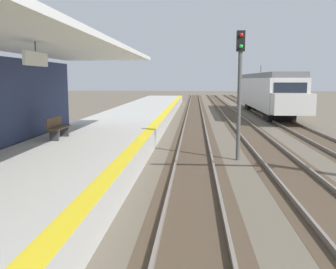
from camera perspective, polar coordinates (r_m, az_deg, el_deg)
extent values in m
cube|color=#B7B5AD|center=(17.43, -10.61, -1.23)|extent=(5.00, 80.00, 0.90)
cube|color=yellow|center=(16.93, -3.26, 0.17)|extent=(0.50, 80.00, 0.01)
cube|color=white|center=(10.47, -19.33, 10.72)|extent=(0.08, 1.40, 0.36)
cylinder|color=#333333|center=(10.49, -19.42, 12.44)|extent=(0.03, 0.03, 0.27)
cube|color=#4C3D2D|center=(20.88, 4.02, -0.78)|extent=(2.34, 120.00, 0.01)
cube|color=slate|center=(20.88, 2.05, -0.55)|extent=(0.08, 120.00, 0.15)
cube|color=slate|center=(20.88, 6.00, -0.59)|extent=(0.08, 120.00, 0.15)
cube|color=#4C3D2D|center=(21.16, 13.27, -0.87)|extent=(2.34, 120.00, 0.01)
cube|color=slate|center=(21.04, 11.34, -0.64)|extent=(0.08, 120.00, 0.15)
cube|color=slate|center=(21.27, 15.19, -0.67)|extent=(0.08, 120.00, 0.15)
cube|color=#4C3D2D|center=(21.96, 22.06, -0.93)|extent=(2.34, 120.00, 0.01)
cube|color=slate|center=(21.74, 20.27, -0.71)|extent=(0.08, 120.00, 0.15)
cube|color=slate|center=(22.18, 23.84, -0.74)|extent=(0.08, 120.00, 0.15)
cube|color=silver|center=(37.36, 14.65, 6.16)|extent=(2.90, 18.00, 2.70)
cube|color=slate|center=(37.34, 14.74, 8.56)|extent=(2.67, 18.00, 0.44)
cube|color=black|center=(28.53, 17.97, 6.26)|extent=(2.32, 0.06, 1.21)
cube|color=silver|center=(27.81, 18.28, 4.39)|extent=(2.78, 1.60, 1.49)
cube|color=black|center=(37.64, 16.87, 6.70)|extent=(0.04, 15.84, 0.86)
cylinder|color=#333333|center=(40.90, 13.84, 9.49)|extent=(0.06, 0.06, 0.90)
cube|color=black|center=(31.74, 16.45, 2.66)|extent=(2.18, 2.20, 0.72)
cube|color=black|center=(43.20, 13.16, 4.19)|extent=(2.18, 2.20, 0.72)
cylinder|color=#4C4C4C|center=(15.59, 10.66, 4.13)|extent=(0.16, 0.16, 4.40)
cube|color=black|center=(15.63, 10.93, 13.69)|extent=(0.32, 0.24, 0.80)
sphere|color=red|center=(15.51, 11.01, 14.54)|extent=(0.16, 0.16, 0.16)
sphere|color=green|center=(15.47, 10.97, 12.92)|extent=(0.16, 0.16, 0.16)
cube|color=brown|center=(15.99, -16.12, 0.95)|extent=(0.44, 1.60, 0.06)
cube|color=brown|center=(16.03, -16.82, 1.81)|extent=(0.06, 1.60, 0.40)
cube|color=#333333|center=(15.46, -16.84, -0.14)|extent=(0.36, 0.08, 0.44)
cube|color=#333333|center=(16.58, -15.38, 0.47)|extent=(0.36, 0.08, 0.44)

